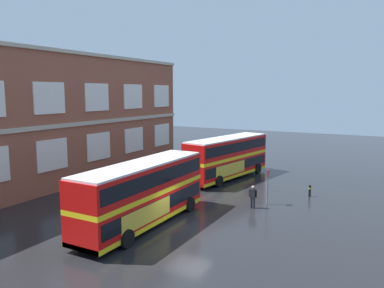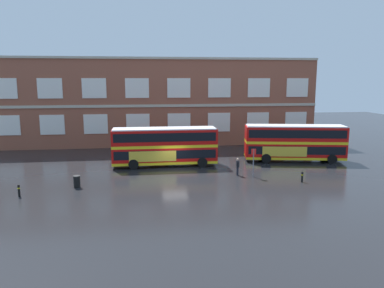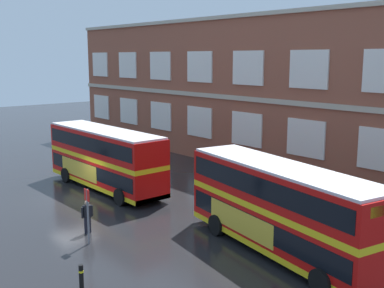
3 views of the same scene
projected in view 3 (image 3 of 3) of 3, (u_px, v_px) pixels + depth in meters
ground_plane at (101, 193)px, 31.37m from camera, size 120.00×120.00×0.00m
brick_terminal_building at (256, 91)px, 41.31m from camera, size 44.32×8.19×12.05m
double_decker_near at (105, 158)px, 32.16m from camera, size 11.00×2.88×4.07m
double_decker_middle at (281, 207)px, 21.50m from camera, size 11.28×4.49×4.07m
waiting_passenger at (87, 215)px, 24.19m from camera, size 0.25×0.63×1.70m
bus_stand_flag at (88, 211)px, 22.63m from camera, size 0.44×0.10×2.70m
safety_bollard_east at (81, 276)px, 18.44m from camera, size 0.19×0.19×0.95m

